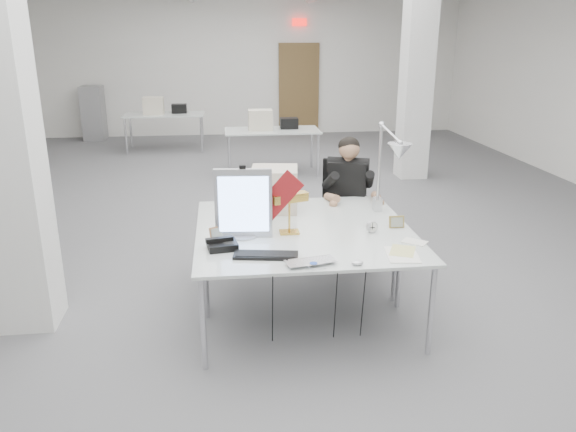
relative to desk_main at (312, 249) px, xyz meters
name	(u,v)px	position (x,y,z in m)	size (l,w,h in m)	color
room_shell	(280,90)	(0.04, 2.63, 0.95)	(10.04, 14.04, 3.24)	#59585B
desk_main	(312,249)	(0.00, 0.00, 0.00)	(1.80, 0.90, 0.03)	silver
desk_second	(297,214)	(0.00, 0.90, 0.00)	(1.80, 0.90, 0.03)	silver
bg_desk_a	(272,131)	(0.20, 5.50, 0.00)	(1.60, 0.80, 0.03)	silver
bg_desk_b	(164,115)	(-1.80, 7.70, 0.00)	(1.60, 0.80, 0.03)	silver
filing_cabinet	(94,113)	(-3.50, 9.15, -0.14)	(0.45, 0.55, 1.20)	gray
office_chair	(346,218)	(0.61, 1.51, -0.27)	(0.46, 0.46, 0.94)	black
seated_person	(348,180)	(0.61, 1.46, 0.16)	(0.50, 0.63, 0.94)	black
monitor	(243,204)	(-0.51, 0.30, 0.30)	(0.46, 0.05, 0.57)	#A9A9AE
pennant	(279,197)	(-0.23, 0.27, 0.35)	(0.43, 0.01, 0.18)	maroon
keyboard	(266,255)	(-0.37, -0.14, 0.02)	(0.48, 0.16, 0.02)	black
laptop	(314,265)	(-0.05, -0.37, 0.03)	(0.36, 0.23, 0.03)	#AEAEB3
mouse	(357,263)	(0.27, -0.37, 0.03)	(0.09, 0.06, 0.04)	silver
bankers_lamp	(289,215)	(-0.13, 0.35, 0.17)	(0.27, 0.11, 0.31)	gold
desk_phone	(222,245)	(-0.69, 0.07, 0.04)	(0.22, 0.20, 0.06)	black
picture_frame_left	(217,233)	(-0.73, 0.29, 0.06)	(0.13, 0.01, 0.10)	#B2774D
picture_frame_right	(397,222)	(0.79, 0.38, 0.06)	(0.13, 0.01, 0.10)	#A38C46
desk_clock	(372,227)	(0.55, 0.29, 0.06)	(0.10, 0.10, 0.03)	#AEAEB3
paper_stack_a	(402,255)	(0.64, -0.22, 0.02)	(0.23, 0.33, 0.01)	white
paper_stack_b	(403,251)	(0.67, -0.16, 0.02)	(0.18, 0.25, 0.01)	#D9D682
paper_stack_c	(414,242)	(0.82, 0.02, 0.02)	(0.18, 0.13, 0.01)	silver
beige_monitor	(275,189)	(-0.19, 1.01, 0.21)	(0.42, 0.40, 0.40)	beige
architect_lamp	(387,168)	(0.75, 0.62, 0.47)	(0.25, 0.72, 0.92)	#B2B1B6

